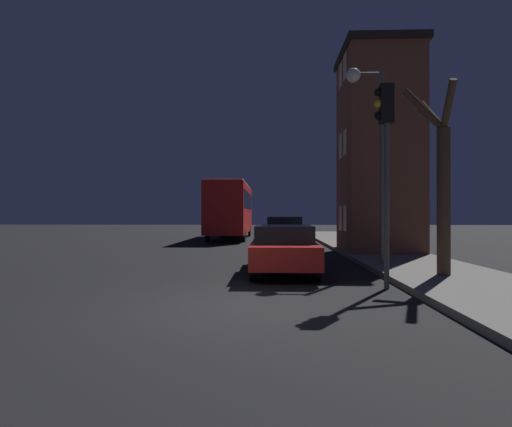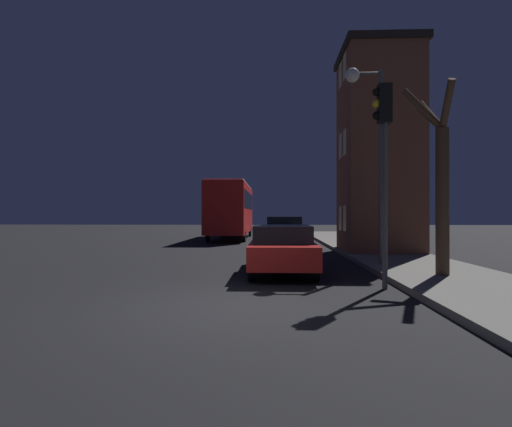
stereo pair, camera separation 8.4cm
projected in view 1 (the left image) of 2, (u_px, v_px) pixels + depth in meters
name	position (u px, v px, depth m)	size (l,w,h in m)	color
ground_plane	(224.00, 307.00, 7.36)	(120.00, 120.00, 0.00)	black
brick_building	(378.00, 149.00, 17.49)	(3.29, 3.80, 8.80)	brown
streetlamp	(369.00, 125.00, 12.73)	(1.20, 0.46, 6.25)	#4C4C4C
traffic_light	(385.00, 143.00, 9.18)	(0.43, 0.24, 4.72)	#4C4C4C
bare_tree	(441.00, 179.00, 10.34)	(1.17, 1.62, 4.89)	#473323
bus	(231.00, 207.00, 28.28)	(2.49, 10.17, 3.86)	red
car_near_lane	(283.00, 247.00, 11.72)	(1.81, 4.67, 1.40)	#B21E19
car_mid_lane	(284.00, 233.00, 18.94)	(1.77, 4.19, 1.63)	black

